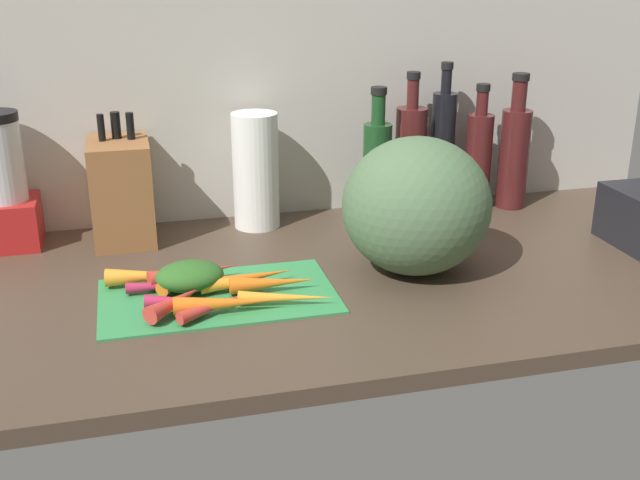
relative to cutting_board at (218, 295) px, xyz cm
name	(u,v)px	position (x,y,z in cm)	size (l,w,h in cm)	color
ground_plane	(358,276)	(27.98, 6.29, -1.90)	(170.00, 80.00, 3.00)	#47382B
wall_back	(311,82)	(27.98, 44.79, 29.60)	(170.00, 3.00, 60.00)	#BCB7AD
cutting_board	(218,295)	(0.00, 0.00, 0.00)	(41.49, 24.35, 0.80)	#338C4C
carrot_0	(149,276)	(-11.60, 6.91, 2.06)	(3.32, 3.32, 15.39)	orange
carrot_1	(227,303)	(0.51, -7.93, 2.03)	(3.26, 3.26, 17.61)	orange
carrot_2	(184,275)	(-5.28, 6.75, 1.72)	(2.64, 2.64, 14.11)	orange
carrot_3	(177,301)	(-7.45, -4.26, 1.62)	(2.45, 2.45, 10.82)	#B2264C
carrot_4	(176,301)	(-7.61, -5.00, 2.00)	(3.19, 3.19, 13.09)	red
carrot_5	(249,278)	(6.00, 2.15, 1.82)	(2.85, 2.85, 16.83)	orange
carrot_6	(237,282)	(3.55, 0.50, 1.91)	(3.01, 3.01, 13.07)	orange
carrot_7	(164,286)	(-9.24, 3.30, 1.42)	(2.04, 2.04, 13.18)	#B2264C
carrot_8	(216,305)	(-1.17, -7.32, 1.56)	(2.32, 2.32, 14.78)	red
carrot_9	(194,274)	(-3.56, 5.89, 2.09)	(3.38, 3.38, 16.69)	red
carrot_10	(286,298)	(10.82, -7.30, 1.58)	(2.36, 2.36, 16.46)	orange
carrot_11	(273,283)	(9.75, -1.21, 1.84)	(2.88, 2.88, 15.55)	orange
carrot_greens_pile	(190,276)	(-4.56, 2.94, 2.97)	(12.15, 9.34, 5.14)	#2D6023
winter_squash	(416,206)	(38.11, 3.08, 12.61)	(28.07, 27.30, 26.02)	#4C6B47
knife_block	(122,191)	(-15.28, 34.04, 10.45)	(12.35, 16.81, 26.93)	brown
blender_appliance	(4,190)	(-38.53, 36.37, 11.72)	(12.47, 12.47, 28.08)	red
paper_towel_roll	(256,171)	(13.36, 35.79, 12.29)	(10.01, 10.01, 25.37)	white
bottle_0	(377,167)	(40.29, 33.11, 11.93)	(6.34, 6.34, 30.24)	#19421E
bottle_1	(410,158)	(49.65, 37.02, 12.61)	(7.17, 7.17, 32.57)	#471919
bottle_2	(443,149)	(57.82, 37.62, 14.09)	(5.71, 5.71, 34.35)	black
bottle_3	(478,158)	(65.94, 35.37, 11.77)	(6.14, 6.14, 29.50)	#471919
bottle_4	(514,154)	(74.68, 34.58, 12.58)	(7.00, 7.00, 31.68)	#471919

